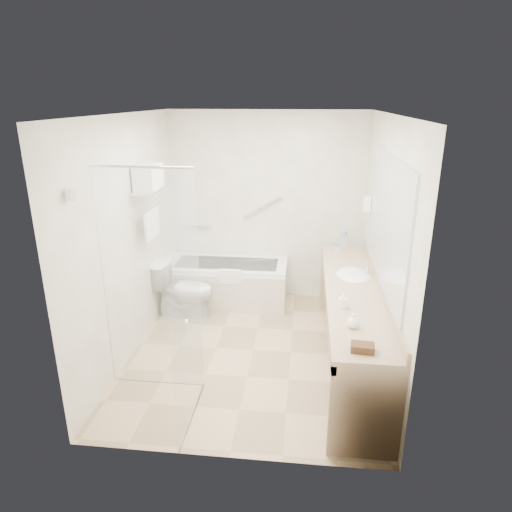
# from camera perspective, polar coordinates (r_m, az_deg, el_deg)

# --- Properties ---
(floor) EXTENTS (3.20, 3.20, 0.00)m
(floor) POSITION_cam_1_polar(r_m,az_deg,el_deg) (5.15, -0.38, -11.67)
(floor) COLOR tan
(floor) RESTS_ON ground
(ceiling) EXTENTS (2.60, 3.20, 0.10)m
(ceiling) POSITION_cam_1_polar(r_m,az_deg,el_deg) (4.42, -0.45, 17.33)
(ceiling) COLOR white
(ceiling) RESTS_ON wall_back
(wall_back) EXTENTS (2.60, 0.10, 2.50)m
(wall_back) POSITION_cam_1_polar(r_m,az_deg,el_deg) (6.17, 1.35, 6.18)
(wall_back) COLOR white
(wall_back) RESTS_ON ground
(wall_front) EXTENTS (2.60, 0.10, 2.50)m
(wall_front) POSITION_cam_1_polar(r_m,az_deg,el_deg) (3.16, -3.84, -7.08)
(wall_front) COLOR white
(wall_front) RESTS_ON ground
(wall_left) EXTENTS (0.10, 3.20, 2.50)m
(wall_left) POSITION_cam_1_polar(r_m,az_deg,el_deg) (4.95, -15.53, 2.14)
(wall_left) COLOR white
(wall_left) RESTS_ON ground
(wall_right) EXTENTS (0.10, 3.20, 2.50)m
(wall_right) POSITION_cam_1_polar(r_m,az_deg,el_deg) (4.67, 15.64, 1.10)
(wall_right) COLOR white
(wall_right) RESTS_ON ground
(bathtub) EXTENTS (1.60, 0.73, 0.59)m
(bathtub) POSITION_cam_1_polar(r_m,az_deg,el_deg) (6.19, -3.64, -3.30)
(bathtub) COLOR white
(bathtub) RESTS_ON floor
(grab_bar_short) EXTENTS (0.40, 0.03, 0.03)m
(grab_bar_short) POSITION_cam_1_polar(r_m,az_deg,el_deg) (6.36, -7.29, 3.63)
(grab_bar_short) COLOR silver
(grab_bar_short) RESTS_ON wall_back
(grab_bar_long) EXTENTS (0.53, 0.03, 0.33)m
(grab_bar_long) POSITION_cam_1_polar(r_m,az_deg,el_deg) (6.14, 0.84, 6.11)
(grab_bar_long) COLOR silver
(grab_bar_long) RESTS_ON wall_back
(shower_enclosure) EXTENTS (0.96, 0.91, 2.11)m
(shower_enclosure) POSITION_cam_1_polar(r_m,az_deg,el_deg) (3.98, -11.09, -4.59)
(shower_enclosure) COLOR silver
(shower_enclosure) RESTS_ON floor
(towel_shelf) EXTENTS (0.24, 0.55, 0.81)m
(towel_shelf) POSITION_cam_1_polar(r_m,az_deg,el_deg) (5.11, -13.25, 8.67)
(towel_shelf) COLOR silver
(towel_shelf) RESTS_ON wall_left
(vanity_counter) EXTENTS (0.55, 2.70, 0.95)m
(vanity_counter) POSITION_cam_1_polar(r_m,az_deg,el_deg) (4.72, 11.92, -6.39)
(vanity_counter) COLOR tan
(vanity_counter) RESTS_ON floor
(sink) EXTENTS (0.40, 0.52, 0.14)m
(sink) POSITION_cam_1_polar(r_m,az_deg,el_deg) (5.01, 12.02, -2.57)
(sink) COLOR white
(sink) RESTS_ON vanity_counter
(faucet) EXTENTS (0.03, 0.03, 0.14)m
(faucet) POSITION_cam_1_polar(r_m,az_deg,el_deg) (4.99, 13.76, -1.45)
(faucet) COLOR silver
(faucet) RESTS_ON vanity_counter
(mirror) EXTENTS (0.02, 2.00, 1.20)m
(mirror) POSITION_cam_1_polar(r_m,az_deg,el_deg) (4.44, 16.14, 4.17)
(mirror) COLOR #B4BAC1
(mirror) RESTS_ON wall_right
(hairdryer_unit) EXTENTS (0.08, 0.10, 0.18)m
(hairdryer_unit) POSITION_cam_1_polar(r_m,az_deg,el_deg) (5.61, 13.74, 6.40)
(hairdryer_unit) COLOR white
(hairdryer_unit) RESTS_ON wall_right
(toilet) EXTENTS (0.77, 0.47, 0.73)m
(toilet) POSITION_cam_1_polar(r_m,az_deg,el_deg) (5.77, -9.00, -4.29)
(toilet) COLOR white
(toilet) RESTS_ON floor
(amenity_basket) EXTENTS (0.18, 0.13, 0.06)m
(amenity_basket) POSITION_cam_1_polar(r_m,az_deg,el_deg) (3.57, 13.17, -11.08)
(amenity_basket) COLOR #472E19
(amenity_basket) RESTS_ON vanity_counter
(soap_bottle_a) EXTENTS (0.07, 0.14, 0.06)m
(soap_bottle_a) POSITION_cam_1_polar(r_m,az_deg,el_deg) (4.20, 10.73, -5.98)
(soap_bottle_a) COLOR white
(soap_bottle_a) RESTS_ON vanity_counter
(soap_bottle_b) EXTENTS (0.13, 0.15, 0.10)m
(soap_bottle_b) POSITION_cam_1_polar(r_m,az_deg,el_deg) (3.87, 12.00, -8.07)
(soap_bottle_b) COLOR white
(soap_bottle_b) RESTS_ON vanity_counter
(water_bottle_left) EXTENTS (0.07, 0.07, 0.22)m
(water_bottle_left) POSITION_cam_1_polar(r_m,az_deg,el_deg) (5.68, 10.89, 1.55)
(water_bottle_left) COLOR silver
(water_bottle_left) RESTS_ON vanity_counter
(water_bottle_mid) EXTENTS (0.06, 0.06, 0.21)m
(water_bottle_mid) POSITION_cam_1_polar(r_m,az_deg,el_deg) (5.37, 10.00, 0.45)
(water_bottle_mid) COLOR silver
(water_bottle_mid) RESTS_ON vanity_counter
(water_bottle_right) EXTENTS (0.07, 0.07, 0.22)m
(water_bottle_right) POSITION_cam_1_polar(r_m,az_deg,el_deg) (5.77, 11.10, 1.79)
(water_bottle_right) COLOR silver
(water_bottle_right) RESTS_ON vanity_counter
(drinking_glass_near) EXTENTS (0.09, 0.09, 0.09)m
(drinking_glass_near) POSITION_cam_1_polar(r_m,az_deg,el_deg) (5.08, 10.05, -1.24)
(drinking_glass_near) COLOR silver
(drinking_glass_near) RESTS_ON vanity_counter
(drinking_glass_far) EXTENTS (0.07, 0.07, 0.08)m
(drinking_glass_far) POSITION_cam_1_polar(r_m,az_deg,el_deg) (4.89, 11.85, -2.26)
(drinking_glass_far) COLOR silver
(drinking_glass_far) RESTS_ON vanity_counter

